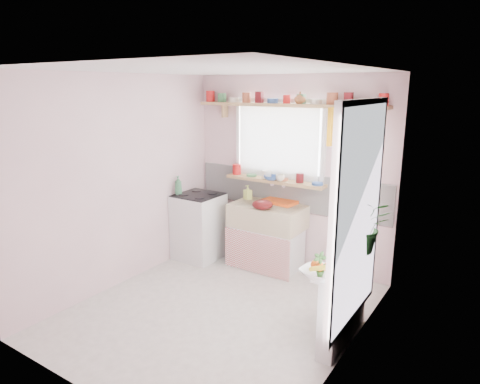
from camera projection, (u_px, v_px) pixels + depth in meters
The scene contains 19 objects.
room at pixel (313, 179), 4.63m from camera, with size 3.20×3.20×3.20m.
sink_unit at pixel (267, 236), 5.64m from camera, with size 0.95×0.65×1.11m.
cooker at pixel (199, 226), 5.94m from camera, with size 0.58×0.58×0.93m.
radiator_ledge at pixel (343, 301), 3.99m from camera, with size 0.22×0.95×0.78m.
windowsill at pixel (275, 181), 5.62m from camera, with size 1.40×0.22×0.04m, color tan.
pine_shelf at pixel (287, 105), 5.29m from camera, with size 2.52×0.24×0.04m, color tan.
shelf_crockery at pixel (285, 99), 5.29m from camera, with size 2.47×0.11×0.12m.
sill_crockery at pixel (272, 175), 5.63m from camera, with size 1.35×0.11×0.12m.
dish_tray at pixel (281, 201), 5.65m from camera, with size 0.44×0.33×0.04m, color #FE5A16.
colander at pixel (262, 205), 5.34m from camera, with size 0.26×0.26×0.12m, color #530E0F.
jade_plant at pixel (364, 225), 4.12m from camera, with size 0.49×0.42×0.54m, color #306B2B.
fruit_bowl at pixel (319, 273), 3.61m from camera, with size 0.31×0.31×0.08m, color silver.
herb_pot at pixel (320, 265), 3.59m from camera, with size 0.12×0.08×0.23m, color #316127.
soap_bottle_sink at pixel (248, 192), 5.81m from camera, with size 0.09×0.09×0.19m, color #D1E867.
sill_cup at pixel (280, 178), 5.49m from camera, with size 0.11×0.11×0.09m, color white.
sill_bowl at pixel (271, 178), 5.57m from camera, with size 0.19×0.19×0.06m, color #355EAC.
shelf_vase at pixel (300, 98), 5.16m from camera, with size 0.14×0.14×0.15m, color #A15C31.
cooker_bottle at pixel (178, 185), 5.79m from camera, with size 0.10×0.10×0.26m, color #448959.
fruit at pixel (321, 266), 3.60m from camera, with size 0.20×0.14×0.10m.
Camera 1 is at (2.48, -3.36, 2.35)m, focal length 32.00 mm.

